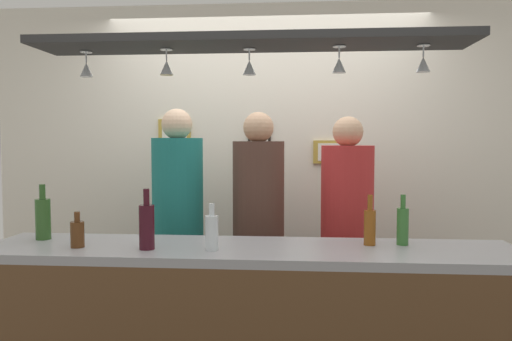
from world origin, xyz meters
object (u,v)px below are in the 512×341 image
at_px(person_right_red_shirt, 347,219).
at_px(picture_frame_caricature, 175,141).
at_px(person_left_teal_shirt, 178,212).
at_px(person_middle_brown_shirt, 258,215).
at_px(bottle_beer_green_import, 403,225).
at_px(bottle_beer_amber_tall, 370,226).
at_px(picture_frame_lower_pair, 333,152).
at_px(picture_frame_crest, 259,138).
at_px(bottle_wine_dark_red, 147,225).
at_px(bottle_soda_clear, 212,232).
at_px(bottle_beer_brown_stubby, 77,233).
at_px(bottle_champagne_green, 43,218).

relative_size(person_right_red_shirt, picture_frame_caricature, 4.95).
xyz_separation_m(person_left_teal_shirt, person_middle_brown_shirt, (0.54, 0.00, -0.02)).
relative_size(bottle_beer_green_import, bottle_beer_amber_tall, 1.00).
distance_m(bottle_beer_amber_tall, picture_frame_lower_pair, 1.37).
xyz_separation_m(person_middle_brown_shirt, picture_frame_crest, (-0.04, 0.64, 0.52)).
bearing_deg(bottle_wine_dark_red, person_right_red_shirt, 39.00).
distance_m(person_middle_brown_shirt, picture_frame_lower_pair, 0.93).
distance_m(person_middle_brown_shirt, person_right_red_shirt, 0.58).
height_order(bottle_beer_green_import, picture_frame_lower_pair, picture_frame_lower_pair).
bearing_deg(picture_frame_lower_pair, bottle_soda_clear, -114.84).
bearing_deg(picture_frame_caricature, bottle_beer_amber_tall, -44.37).
bearing_deg(bottle_soda_clear, bottle_wine_dark_red, -179.45).
bearing_deg(person_right_red_shirt, bottle_beer_brown_stubby, -149.27).
distance_m(bottle_champagne_green, bottle_beer_brown_stubby, 0.33).
bearing_deg(bottle_champagne_green, picture_frame_crest, 50.45).
distance_m(person_left_teal_shirt, person_middle_brown_shirt, 0.54).
relative_size(bottle_soda_clear, bottle_beer_green_import, 0.88).
height_order(bottle_champagne_green, picture_frame_crest, picture_frame_crest).
xyz_separation_m(bottle_wine_dark_red, picture_frame_caricature, (-0.24, 1.50, 0.42)).
xyz_separation_m(bottle_champagne_green, picture_frame_caricature, (0.40, 1.31, 0.42)).
xyz_separation_m(bottle_champagne_green, bottle_wine_dark_red, (0.64, -0.19, -0.00)).
xyz_separation_m(bottle_soda_clear, picture_frame_crest, (0.12, 1.50, 0.47)).
distance_m(person_right_red_shirt, bottle_champagne_green, 1.83).
height_order(bottle_beer_amber_tall, picture_frame_lower_pair, picture_frame_lower_pair).
relative_size(bottle_champagne_green, bottle_beer_green_import, 1.15).
height_order(bottle_beer_green_import, picture_frame_crest, picture_frame_crest).
xyz_separation_m(bottle_soda_clear, picture_frame_caricature, (-0.56, 1.50, 0.45)).
bearing_deg(person_middle_brown_shirt, picture_frame_lower_pair, 50.30).
height_order(person_middle_brown_shirt, bottle_beer_green_import, person_middle_brown_shirt).
height_order(bottle_beer_amber_tall, bottle_beer_brown_stubby, bottle_beer_amber_tall).
bearing_deg(bottle_soda_clear, person_middle_brown_shirt, 79.28).
bearing_deg(bottle_wine_dark_red, person_middle_brown_shirt, 60.63).
height_order(person_left_teal_shirt, picture_frame_crest, person_left_teal_shirt).
bearing_deg(picture_frame_crest, bottle_wine_dark_red, -106.46).
bearing_deg(bottle_beer_green_import, person_right_red_shirt, 108.02).
bearing_deg(picture_frame_caricature, bottle_champagne_green, -107.04).
bearing_deg(bottle_wine_dark_red, picture_frame_caricature, 98.90).
relative_size(bottle_champagne_green, picture_frame_crest, 1.15).
bearing_deg(picture_frame_crest, bottle_beer_green_import, -57.21).
bearing_deg(picture_frame_crest, person_right_red_shirt, -45.84).
height_order(bottle_wine_dark_red, bottle_beer_brown_stubby, bottle_wine_dark_red).
height_order(person_middle_brown_shirt, bottle_champagne_green, person_middle_brown_shirt).
bearing_deg(bottle_beer_brown_stubby, picture_frame_crest, 61.59).
distance_m(person_middle_brown_shirt, bottle_beer_green_import, 1.03).
relative_size(person_left_teal_shirt, bottle_beer_brown_stubby, 9.66).
xyz_separation_m(person_left_teal_shirt, bottle_beer_green_import, (1.34, -0.66, 0.04)).
bearing_deg(bottle_wine_dark_red, bottle_soda_clear, 0.55).
bearing_deg(picture_frame_lower_pair, bottle_wine_dark_red, -124.09).
xyz_separation_m(person_middle_brown_shirt, bottle_soda_clear, (-0.16, -0.86, 0.05)).
xyz_separation_m(bottle_beer_green_import, picture_frame_lower_pair, (-0.26, 1.30, 0.35)).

